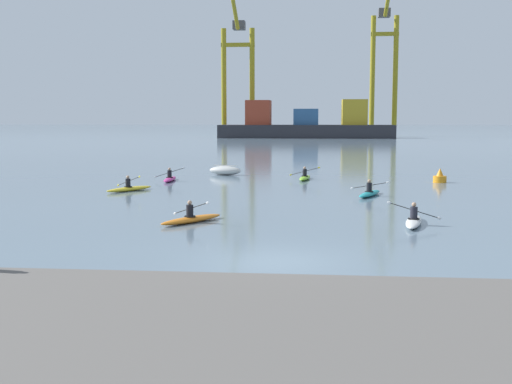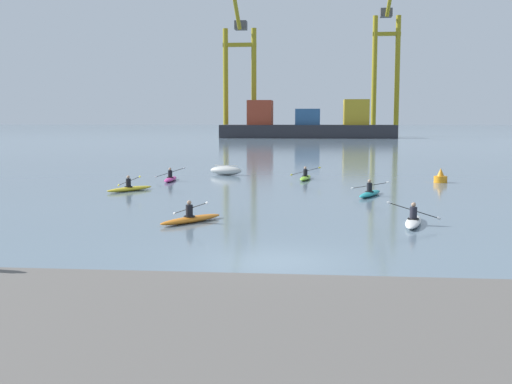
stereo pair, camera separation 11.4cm
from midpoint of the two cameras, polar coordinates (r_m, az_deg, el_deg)
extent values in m
plane|color=slate|center=(19.66, 1.74, -6.30)|extent=(800.00, 800.00, 0.00)
cube|color=#28282D|center=(143.08, 4.67, 5.44)|extent=(38.69, 9.21, 2.88)
cube|color=#993823|center=(143.61, 0.40, 7.12)|extent=(5.42, 6.44, 5.45)
cube|color=#2D5684|center=(143.05, 4.68, 6.72)|extent=(5.42, 6.44, 3.54)
cube|color=#B29323|center=(143.29, 8.98, 7.07)|extent=(5.42, 6.44, 5.58)
cylinder|color=olive|center=(151.34, -2.71, 9.72)|extent=(1.20, 1.20, 25.07)
cylinder|color=olive|center=(150.53, -0.17, 9.74)|extent=(1.20, 1.20, 25.07)
cube|color=olive|center=(151.63, -1.46, 13.04)|extent=(7.86, 0.90, 0.90)
cylinder|color=olive|center=(144.63, -1.88, 16.73)|extent=(0.90, 17.14, 10.11)
cube|color=#47474C|center=(154.69, -1.34, 14.69)|extent=(2.80, 2.80, 2.00)
cylinder|color=olive|center=(157.95, 10.57, 10.13)|extent=(1.20, 1.20, 28.62)
cylinder|color=olive|center=(158.50, 12.55, 10.07)|extent=(1.20, 1.20, 28.62)
cube|color=olive|center=(159.14, 11.65, 13.70)|extent=(6.63, 0.90, 0.90)
cube|color=#47474C|center=(162.35, 11.60, 15.45)|extent=(2.80, 2.80, 2.00)
ellipsoid|color=beige|center=(49.46, -2.65, 1.94)|extent=(2.81, 1.80, 0.70)
cube|color=beige|center=(49.43, -2.65, 2.38)|extent=(1.88, 0.62, 0.06)
cylinder|color=orange|center=(45.39, 16.27, 1.10)|extent=(0.90, 0.90, 0.45)
cone|color=orange|center=(45.35, 16.29, 1.73)|extent=(0.50, 0.49, 0.55)
ellipsoid|color=orange|center=(27.12, -5.71, -2.45)|extent=(2.46, 3.12, 0.26)
torus|color=black|center=(27.04, -5.87, -2.18)|extent=(0.68, 0.68, 0.05)
cylinder|color=black|center=(27.00, -5.87, -1.68)|extent=(0.30, 0.30, 0.50)
sphere|color=tan|center=(26.95, -5.88, -0.94)|extent=(0.19, 0.19, 0.19)
cylinder|color=black|center=(27.02, -5.80, -1.46)|extent=(1.66, 1.20, 0.67)
ellipsoid|color=silver|center=(27.80, -7.21, -1.91)|extent=(0.19, 0.15, 0.16)
ellipsoid|color=silver|center=(26.26, -4.31, -0.98)|extent=(0.19, 0.15, 0.16)
ellipsoid|color=teal|center=(36.64, 10.25, -0.16)|extent=(1.82, 3.38, 0.26)
torus|color=black|center=(36.53, 10.21, 0.04)|extent=(0.64, 0.64, 0.05)
cylinder|color=black|center=(36.51, 10.22, 0.42)|extent=(0.30, 0.30, 0.50)
sphere|color=tan|center=(36.47, 10.23, 0.96)|extent=(0.19, 0.19, 0.19)
cylinder|color=black|center=(36.54, 10.25, 0.58)|extent=(1.93, 0.80, 0.46)
ellipsoid|color=silver|center=(36.88, 8.71, 0.33)|extent=(0.20, 0.11, 0.14)
ellipsoid|color=silver|center=(36.24, 11.81, 0.83)|extent=(0.20, 0.11, 0.14)
ellipsoid|color=#C13384|center=(45.08, -7.60, 1.15)|extent=(0.74, 3.42, 0.26)
torus|color=black|center=(44.97, -7.63, 1.31)|extent=(0.51, 0.51, 0.05)
cylinder|color=black|center=(44.95, -7.63, 1.62)|extent=(0.30, 0.30, 0.50)
sphere|color=tan|center=(44.92, -7.64, 2.06)|extent=(0.19, 0.19, 0.19)
cylinder|color=black|center=(44.99, -7.62, 1.75)|extent=(2.01, 0.12, 0.67)
ellipsoid|color=silver|center=(45.21, -8.86, 1.35)|extent=(0.21, 0.05, 0.16)
ellipsoid|color=silver|center=(44.78, -6.37, 2.15)|extent=(0.21, 0.05, 0.16)
ellipsoid|color=yellow|center=(39.32, -11.16, 0.28)|extent=(2.39, 3.16, 0.26)
torus|color=black|center=(39.24, -11.27, 0.47)|extent=(0.68, 0.68, 0.05)
cylinder|color=black|center=(39.21, -11.28, 0.82)|extent=(0.30, 0.30, 0.50)
sphere|color=tan|center=(39.18, -11.29, 1.33)|extent=(0.19, 0.19, 0.19)
cylinder|color=black|center=(39.24, -11.23, 0.97)|extent=(1.69, 1.14, 0.67)
ellipsoid|color=yellow|center=(40.04, -12.13, 0.60)|extent=(0.19, 0.15, 0.16)
ellipsoid|color=yellow|center=(38.44, -10.29, 1.36)|extent=(0.19, 0.15, 0.16)
ellipsoid|color=silver|center=(27.18, 14.03, -2.60)|extent=(1.31, 3.45, 0.26)
torus|color=black|center=(27.06, 14.02, -2.34)|extent=(0.58, 0.58, 0.05)
cylinder|color=#23232D|center=(27.02, 14.04, -1.84)|extent=(0.30, 0.30, 0.50)
sphere|color=tan|center=(26.97, 14.06, -1.10)|extent=(0.19, 0.19, 0.19)
cylinder|color=black|center=(27.06, 14.05, -1.62)|extent=(1.99, 0.47, 0.59)
ellipsoid|color=silver|center=(27.10, 11.93, -0.95)|extent=(0.21, 0.08, 0.15)
ellipsoid|color=silver|center=(27.05, 16.17, -2.28)|extent=(0.21, 0.08, 0.15)
ellipsoid|color=#7ABC2D|center=(45.82, 4.53, 1.27)|extent=(1.03, 3.45, 0.26)
torus|color=black|center=(45.71, 4.51, 1.44)|extent=(0.55, 0.55, 0.05)
cylinder|color=black|center=(45.69, 4.51, 1.74)|extent=(0.30, 0.30, 0.50)
sphere|color=tan|center=(45.66, 4.52, 2.17)|extent=(0.19, 0.19, 0.19)
cylinder|color=black|center=(45.73, 4.52, 1.87)|extent=(2.02, 0.29, 0.58)
ellipsoid|color=yellow|center=(45.91, 3.27, 1.55)|extent=(0.21, 0.07, 0.15)
ellipsoid|color=yellow|center=(45.57, 5.79, 2.18)|extent=(0.21, 0.07, 0.15)
camera|label=1|loc=(0.06, -89.90, 0.01)|focal=44.65mm
camera|label=2|loc=(0.06, 90.10, -0.01)|focal=44.65mm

